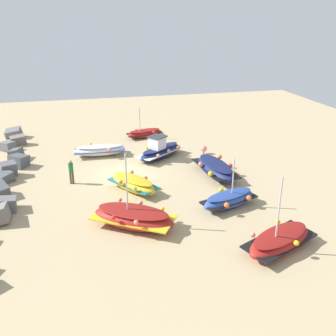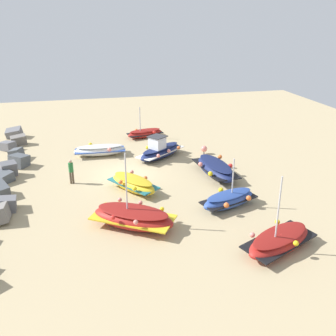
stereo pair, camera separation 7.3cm
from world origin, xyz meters
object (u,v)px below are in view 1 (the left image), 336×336
object	(u,v)px
fishing_boat_0	(133,217)
fishing_boat_4	(160,151)
fishing_boat_5	(229,199)
fishing_boat_3	(280,240)
fishing_boat_7	(215,168)
fishing_boat_6	(133,184)
fishing_boat_1	(100,150)
mooring_buoy_0	(204,149)
fishing_boat_2	(145,133)
person_walking	(71,170)

from	to	relation	value
fishing_boat_0	fishing_boat_4	world-z (taller)	fishing_boat_0
fishing_boat_0	fishing_boat_5	xyz separation A→B (m)	(0.98, -5.88, -0.08)
fishing_boat_3	fishing_boat_7	distance (m)	9.61
fishing_boat_3	fishing_boat_6	xyz separation A→B (m)	(8.34, 5.91, 0.04)
fishing_boat_5	fishing_boat_7	world-z (taller)	fishing_boat_5
fishing_boat_1	fishing_boat_7	distance (m)	9.83
fishing_boat_4	fishing_boat_7	bearing A→B (deg)	86.64
fishing_boat_1	mooring_buoy_0	world-z (taller)	fishing_boat_1
fishing_boat_2	fishing_boat_5	distance (m)	15.26
fishing_boat_5	fishing_boat_4	bearing A→B (deg)	-96.56
fishing_boat_5	fishing_boat_7	xyz separation A→B (m)	(4.84, -0.88, 0.05)
fishing_boat_2	fishing_boat_5	world-z (taller)	fishing_boat_5
person_walking	fishing_boat_3	bearing A→B (deg)	-135.16
fishing_boat_6	fishing_boat_7	xyz separation A→B (m)	(1.27, -6.07, 0.03)
fishing_boat_6	person_walking	size ratio (longest dim) A/B	2.28
fishing_boat_6	person_walking	distance (m)	4.45
fishing_boat_5	fishing_boat_6	world-z (taller)	fishing_boat_5
fishing_boat_1	fishing_boat_4	xyz separation A→B (m)	(-1.69, -4.64, 0.15)
fishing_boat_2	fishing_boat_6	xyz separation A→B (m)	(-11.52, 2.85, 0.11)
fishing_boat_3	mooring_buoy_0	distance (m)	14.18
fishing_boat_4	person_walking	bearing A→B (deg)	-10.21
fishing_boat_2	fishing_boat_0	bearing A→B (deg)	-116.50
fishing_boat_4	fishing_boat_1	bearing A→B (deg)	-57.67
fishing_boat_2	fishing_boat_4	size ratio (longest dim) A/B	0.81
fishing_boat_6	fishing_boat_3	bearing A→B (deg)	1.62
fishing_boat_3	person_walking	xyz separation A→B (m)	(10.48, 9.77, 0.51)
fishing_boat_2	person_walking	xyz separation A→B (m)	(-9.37, 6.72, 0.59)
fishing_boat_0	mooring_buoy_0	world-z (taller)	fishing_boat_0
fishing_boat_2	fishing_boat_7	distance (m)	10.74
fishing_boat_0	fishing_boat_3	size ratio (longest dim) A/B	1.08
fishing_boat_5	fishing_boat_2	bearing A→B (deg)	-100.80
fishing_boat_7	fishing_boat_6	bearing A→B (deg)	95.74
fishing_boat_1	fishing_boat_3	xyz separation A→B (m)	(-15.76, -7.51, 0.01)
fishing_boat_1	fishing_boat_3	distance (m)	17.45
fishing_boat_0	fishing_boat_7	distance (m)	8.92
person_walking	mooring_buoy_0	xyz separation A→B (m)	(3.67, -10.60, -0.54)
fishing_boat_5	fishing_boat_6	distance (m)	6.29
fishing_boat_4	fishing_boat_7	size ratio (longest dim) A/B	0.93
fishing_boat_5	person_walking	distance (m)	10.72
fishing_boat_3	person_walking	world-z (taller)	fishing_boat_3
fishing_boat_3	mooring_buoy_0	size ratio (longest dim) A/B	6.44
fishing_boat_6	person_walking	bearing A→B (deg)	-152.69
fishing_boat_7	fishing_boat_3	bearing A→B (deg)	172.96
fishing_boat_1	person_walking	xyz separation A→B (m)	(-5.27, 2.26, 0.52)
fishing_boat_3	fishing_boat_6	size ratio (longest dim) A/B	1.16
fishing_boat_3	person_walking	distance (m)	14.34
person_walking	mooring_buoy_0	distance (m)	11.23
fishing_boat_0	fishing_boat_1	xyz separation A→B (m)	(11.96, 0.91, -0.10)
fishing_boat_1	fishing_boat_5	xyz separation A→B (m)	(-10.98, -6.79, 0.03)
fishing_boat_4	fishing_boat_7	xyz separation A→B (m)	(-4.45, -3.03, -0.07)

